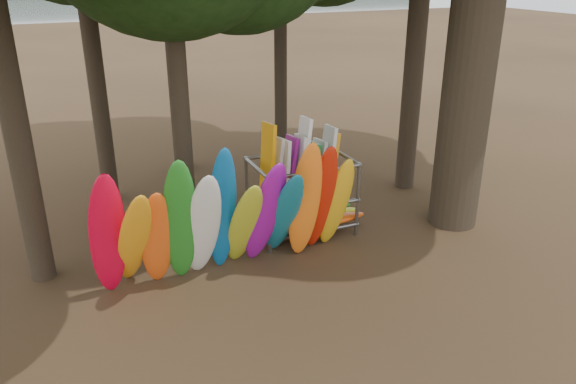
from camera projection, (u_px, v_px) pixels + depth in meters
name	position (u px, v px, depth m)	size (l,w,h in m)	color
ground	(302.00, 279.00, 12.04)	(120.00, 120.00, 0.00)	#47331E
lake	(74.00, 22.00, 62.76)	(160.00, 160.00, 0.00)	gray
kayak_row	(234.00, 219.00, 11.67)	(5.83, 2.10, 3.21)	red
storage_rack	(301.00, 198.00, 13.86)	(3.05, 1.58, 2.87)	slate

